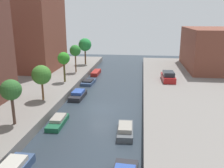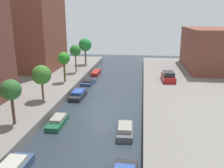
# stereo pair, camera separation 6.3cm
# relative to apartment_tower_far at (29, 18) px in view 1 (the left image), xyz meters

# --- Properties ---
(ground_plane) EXTENTS (84.00, 84.00, 0.00)m
(ground_plane) POSITION_rel_apartment_tower_far_xyz_m (16.00, -16.75, -10.37)
(ground_plane) COLOR #28333D
(apartment_tower_far) EXTENTS (10.00, 11.82, 18.73)m
(apartment_tower_far) POSITION_rel_apartment_tower_far_xyz_m (0.00, 0.00, 0.00)
(apartment_tower_far) COLOR brown
(apartment_tower_far) RESTS_ON quay_left
(low_block_right) EXTENTS (10.00, 15.91, 7.56)m
(low_block_right) POSITION_rel_apartment_tower_far_xyz_m (34.00, 4.35, -5.59)
(low_block_right) COLOR brown
(low_block_right) RESTS_ON quay_right
(street_tree_1) EXTENTS (1.91, 1.91, 4.30)m
(street_tree_1) POSITION_rel_apartment_tower_far_xyz_m (9.00, -23.99, -6.08)
(street_tree_1) COLOR brown
(street_tree_1) RESTS_ON quay_left
(street_tree_2) EXTENTS (2.29, 2.29, 4.24)m
(street_tree_2) POSITION_rel_apartment_tower_far_xyz_m (9.00, -17.12, -6.30)
(street_tree_2) COLOR brown
(street_tree_2) RESTS_ON quay_left
(street_tree_3) EXTENTS (1.83, 1.83, 4.55)m
(street_tree_3) POSITION_rel_apartment_tower_far_xyz_m (9.00, -8.64, -5.81)
(street_tree_3) COLOR brown
(street_tree_3) RESTS_ON quay_left
(street_tree_4) EXTENTS (1.95, 1.95, 4.88)m
(street_tree_4) POSITION_rel_apartment_tower_far_xyz_m (9.00, -2.13, -5.51)
(street_tree_4) COLOR brown
(street_tree_4) RESTS_ON quay_left
(street_tree_5) EXTENTS (2.62, 2.62, 5.38)m
(street_tree_5) POSITION_rel_apartment_tower_far_xyz_m (9.00, 5.41, -5.34)
(street_tree_5) COLOR brown
(street_tree_5) RESTS_ON quay_left
(parked_car) EXTENTS (1.98, 4.48, 1.53)m
(parked_car) POSITION_rel_apartment_tower_far_xyz_m (24.79, -6.22, -8.73)
(parked_car) COLOR maroon
(parked_car) RESTS_ON quay_right
(moored_boat_left_2) EXTENTS (1.42, 3.84, 0.80)m
(moored_boat_left_2) POSITION_rel_apartment_tower_far_xyz_m (12.30, -21.57, -10.03)
(moored_boat_left_2) COLOR #195638
(moored_boat_left_2) RESTS_ON ground_plane
(moored_boat_left_3) EXTENTS (1.73, 3.99, 0.96)m
(moored_boat_left_3) POSITION_rel_apartment_tower_far_xyz_m (12.19, -13.03, -9.96)
(moored_boat_left_3) COLOR #232328
(moored_boat_left_3) RESTS_ON ground_plane
(moored_boat_left_4) EXTENTS (1.91, 3.68, 0.67)m
(moored_boat_left_4) POSITION_rel_apartment_tower_far_xyz_m (12.07, -5.90, -10.08)
(moored_boat_left_4) COLOR #33476B
(moored_boat_left_4) RESTS_ON ground_plane
(moored_boat_left_5) EXTENTS (1.28, 4.23, 0.67)m
(moored_boat_left_5) POSITION_rel_apartment_tower_far_xyz_m (12.07, 0.81, -10.03)
(moored_boat_left_5) COLOR maroon
(moored_boat_left_5) RESTS_ON ground_plane
(moored_boat_right_2) EXTENTS (1.61, 3.93, 0.96)m
(moored_boat_right_2) POSITION_rel_apartment_tower_far_xyz_m (19.30, -22.78, -9.97)
(moored_boat_right_2) COLOR #4C5156
(moored_boat_right_2) RESTS_ON ground_plane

